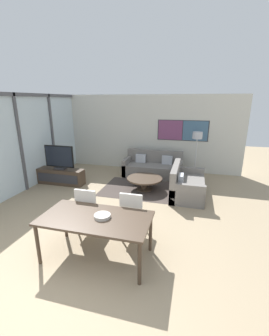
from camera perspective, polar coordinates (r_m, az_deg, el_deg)
The scene contains 14 objects.
ground_plane at distance 3.86m, azimuth -19.83°, elevation -26.74°, with size 24.00×24.00×0.00m, color #9E896B.
wall_back at distance 8.59m, azimuth 3.14°, elevation 8.86°, with size 7.03×0.09×2.80m.
window_wall_left at distance 7.21m, azimuth -27.27°, elevation 6.51°, with size 0.07×6.12×2.80m.
area_rug at distance 6.85m, azimuth 2.54°, elevation -5.43°, with size 2.53×1.69×0.01m.
tv_console at distance 7.59m, azimuth -18.14°, elevation -2.03°, with size 1.51×0.43×0.50m.
television at distance 7.42m, azimuth -18.57°, elevation 2.51°, with size 0.98×0.20×0.76m.
sofa_main at distance 8.05m, azimuth 4.74°, elevation 0.07°, with size 2.02×0.89×0.86m.
sofa_side at distance 6.53m, azimuth 12.68°, elevation -4.40°, with size 0.89×1.63×0.86m.
coffee_table at distance 6.75m, azimuth 2.57°, elevation -3.24°, with size 1.06×1.06×0.37m.
dining_table at distance 3.86m, azimuth -9.85°, elevation -13.11°, with size 1.82×0.93×0.76m.
dining_chair_left at distance 4.61m, azimuth -11.54°, elevation -10.25°, with size 0.46×0.46×0.98m.
dining_chair_centre at distance 4.36m, azimuth -0.48°, elevation -11.57°, with size 0.46×0.46×0.98m.
fruit_bowl at distance 3.78m, azimuth -8.17°, elevation -11.92°, with size 0.27×0.27×0.05m.
floor_lamp at distance 7.73m, azimuth 15.60°, elevation 6.94°, with size 0.32×0.32×1.60m.
Camera 1 is at (1.80, -2.20, 2.60)m, focal length 24.00 mm.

